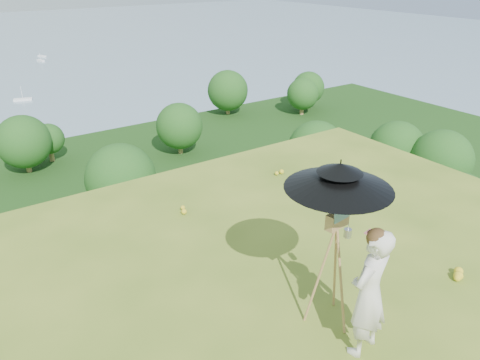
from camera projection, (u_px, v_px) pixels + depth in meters
slope_trees at (2, 231)px, 36.97m from camera, size 110.00×50.00×6.00m
painter at (369, 293)px, 5.35m from camera, size 0.68×0.52×1.67m
field_easel at (333, 264)px, 5.80m from camera, size 0.75×0.75×1.75m
sun_umbrella at (338, 193)px, 5.41m from camera, size 1.30×1.30×0.83m
painter_cap at (378, 234)px, 5.02m from camera, size 0.26×0.30×0.10m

